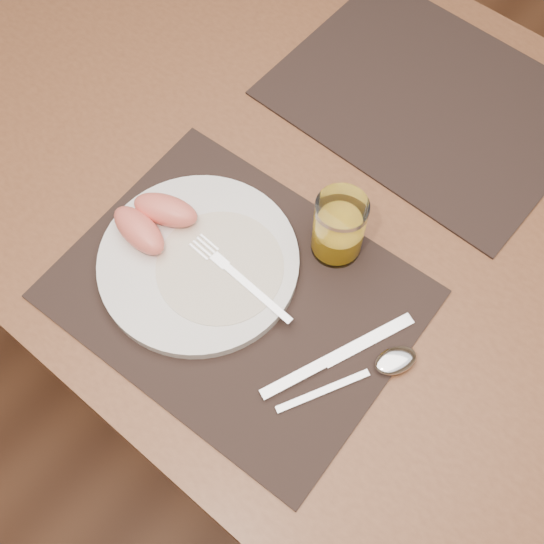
{
  "coord_description": "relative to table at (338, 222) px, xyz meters",
  "views": [
    {
      "loc": [
        0.27,
        -0.48,
        1.57
      ],
      "look_at": [
        0.01,
        -0.17,
        0.77
      ],
      "focal_mm": 45.0,
      "sensor_mm": 36.0,
      "label": 1
    }
  ],
  "objects": [
    {
      "name": "ground",
      "position": [
        0.0,
        0.0,
        -0.67
      ],
      "size": [
        5.0,
        5.0,
        0.0
      ],
      "primitive_type": "plane",
      "color": "brown",
      "rests_on": "ground"
    },
    {
      "name": "plate",
      "position": [
        -0.08,
        -0.22,
        0.1
      ],
      "size": [
        0.27,
        0.27,
        0.02
      ],
      "primitive_type": "cylinder",
      "color": "white",
      "rests_on": "placemat_near"
    },
    {
      "name": "knife",
      "position": [
        0.14,
        -0.22,
        0.09
      ],
      "size": [
        0.1,
        0.21,
        0.01
      ],
      "color": "silver",
      "rests_on": "placemat_near"
    },
    {
      "name": "placemat_far",
      "position": [
        0.0,
        0.22,
        0.09
      ],
      "size": [
        0.45,
        0.36,
        0.0
      ],
      "primitive_type": "cube",
      "rotation": [
        0.0,
        0.0,
        -0.01
      ],
      "color": "black",
      "rests_on": "table"
    },
    {
      "name": "grapefruit_wedges",
      "position": [
        -0.16,
        -0.22,
        0.12
      ],
      "size": [
        0.1,
        0.11,
        0.04
      ],
      "color": "#E9735F",
      "rests_on": "plate"
    },
    {
      "name": "table",
      "position": [
        0.0,
        0.0,
        0.0
      ],
      "size": [
        1.4,
        0.9,
        0.75
      ],
      "color": "brown",
      "rests_on": "ground"
    },
    {
      "name": "spoon",
      "position": [
        0.2,
        -0.18,
        0.09
      ],
      "size": [
        0.11,
        0.18,
        0.01
      ],
      "color": "silver",
      "rests_on": "placemat_near"
    },
    {
      "name": "placemat_near",
      "position": [
        -0.01,
        -0.22,
        0.09
      ],
      "size": [
        0.47,
        0.37,
        0.0
      ],
      "primitive_type": "cube",
      "rotation": [
        0.0,
        0.0,
        0.05
      ],
      "color": "black",
      "rests_on": "table"
    },
    {
      "name": "fork",
      "position": [
        -0.03,
        -0.21,
        0.11
      ],
      "size": [
        0.18,
        0.03,
        0.0
      ],
      "color": "silver",
      "rests_on": "plate"
    },
    {
      "name": "plate_dressing",
      "position": [
        -0.05,
        -0.21,
        0.1
      ],
      "size": [
        0.17,
        0.17,
        0.0
      ],
      "color": "white",
      "rests_on": "plate"
    },
    {
      "name": "juice_glass",
      "position": [
        0.05,
        -0.08,
        0.13
      ],
      "size": [
        0.07,
        0.07,
        0.1
      ],
      "color": "white",
      "rests_on": "placemat_near"
    }
  ]
}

